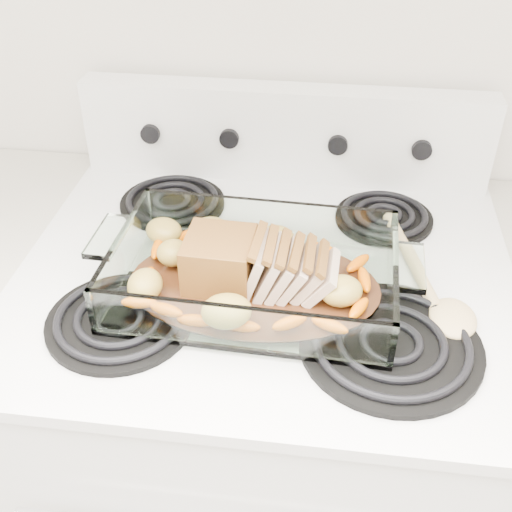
# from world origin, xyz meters

# --- Properties ---
(electric_range) EXTENTS (0.78, 0.70, 1.12)m
(electric_range) POSITION_xyz_m (0.00, 1.66, 0.48)
(electric_range) COLOR white
(electric_range) RESTS_ON ground
(baking_dish) EXTENTS (0.41, 0.27, 0.08)m
(baking_dish) POSITION_xyz_m (-0.01, 1.58, 0.96)
(baking_dish) COLOR white
(baking_dish) RESTS_ON electric_range
(pork_roast) EXTENTS (0.22, 0.10, 0.08)m
(pork_roast) POSITION_xyz_m (-0.02, 1.58, 0.99)
(pork_roast) COLOR brown
(pork_roast) RESTS_ON baking_dish
(roast_vegetables) EXTENTS (0.34, 0.19, 0.04)m
(roast_vegetables) POSITION_xyz_m (-0.01, 1.62, 0.97)
(roast_vegetables) COLOR #FF6E00
(roast_vegetables) RESTS_ON baking_dish
(wooden_spoon) EXTENTS (0.12, 0.30, 0.02)m
(wooden_spoon) POSITION_xyz_m (0.26, 1.62, 0.95)
(wooden_spoon) COLOR #E1C488
(wooden_spoon) RESTS_ON electric_range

